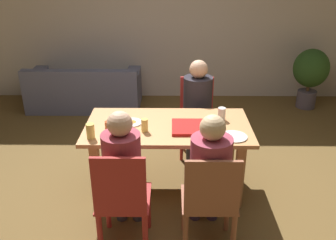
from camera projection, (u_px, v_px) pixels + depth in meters
ground_plane at (168, 187)px, 3.97m from camera, size 20.00×20.00×0.00m
back_wall at (170, 13)px, 5.98m from camera, size 7.78×0.12×2.84m
dining_table at (168, 135)px, 3.71m from camera, size 1.64×0.86×0.75m
chair_0 at (197, 112)px, 4.51m from camera, size 0.43×0.39×0.95m
person_0 at (198, 102)px, 4.31m from camera, size 0.34×0.52×1.20m
chair_1 at (122, 200)px, 2.93m from camera, size 0.43×0.44×0.97m
person_1 at (123, 168)px, 2.98m from camera, size 0.31×0.51×1.24m
chair_2 at (210, 201)px, 2.92m from camera, size 0.45×0.41×0.94m
person_2 at (209, 170)px, 2.97m from camera, size 0.33×0.55×1.21m
pizza_box_0 at (190, 127)px, 3.57m from camera, size 0.35×0.35×0.03m
plate_0 at (131, 122)px, 3.69m from camera, size 0.22×0.22×0.03m
plate_1 at (234, 137)px, 3.41m from camera, size 0.25×0.25×0.01m
drinking_glass_0 at (222, 114)px, 3.74m from camera, size 0.08×0.08×0.13m
drinking_glass_1 at (90, 131)px, 3.37m from camera, size 0.08×0.08×0.14m
drinking_glass_2 at (109, 127)px, 3.49m from camera, size 0.07×0.07×0.11m
drinking_glass_3 at (145, 125)px, 3.50m from camera, size 0.07×0.07×0.13m
couch at (85, 92)px, 5.92m from camera, size 1.76×0.79×0.71m
potted_plant at (311, 72)px, 5.79m from camera, size 0.55×0.55×0.96m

